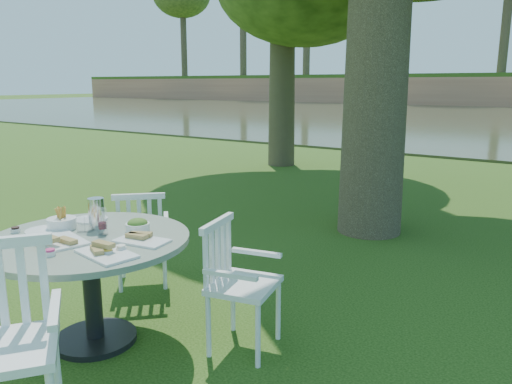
# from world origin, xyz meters

# --- Properties ---
(ground) EXTENTS (140.00, 140.00, 0.00)m
(ground) POSITION_xyz_m (0.00, 0.00, 0.00)
(ground) COLOR #1B3A0C
(ground) RESTS_ON ground
(table) EXTENTS (1.34, 1.34, 0.76)m
(table) POSITION_xyz_m (-0.36, -1.26, 0.60)
(table) COLOR black
(table) RESTS_ON ground
(chair_ne) EXTENTS (0.50, 0.52, 0.88)m
(chair_ne) POSITION_xyz_m (0.46, -0.75, 0.52)
(chair_ne) COLOR white
(chair_ne) RESTS_ON ground
(chair_nw) EXTENTS (0.60, 0.60, 0.86)m
(chair_nw) POSITION_xyz_m (-0.80, -0.40, 0.51)
(chair_nw) COLOR white
(chair_nw) RESTS_ON ground
(chair_se) EXTENTS (0.69, 0.70, 1.01)m
(chair_se) POSITION_xyz_m (0.08, -2.11, 0.60)
(chair_se) COLOR white
(chair_se) RESTS_ON ground
(tableware) EXTENTS (1.13, 0.80, 0.22)m
(tableware) POSITION_xyz_m (-0.42, -1.20, 0.80)
(tableware) COLOR white
(tableware) RESTS_ON table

